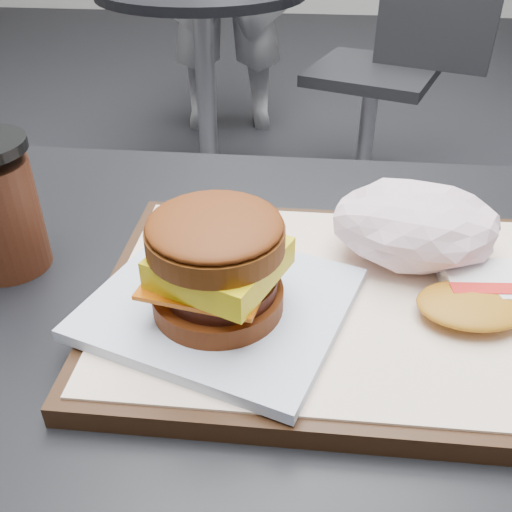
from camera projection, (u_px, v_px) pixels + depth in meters
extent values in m
cube|color=black|center=(259.00, 322.00, 0.50)|extent=(0.80, 0.60, 0.04)
cube|color=black|center=(331.00, 303.00, 0.48)|extent=(0.38, 0.28, 0.02)
cube|color=white|center=(332.00, 294.00, 0.47)|extent=(0.36, 0.26, 0.00)
cube|color=white|center=(221.00, 303.00, 0.45)|extent=(0.23, 0.22, 0.01)
cylinder|color=#60290D|center=(218.00, 297.00, 0.43)|extent=(0.13, 0.13, 0.02)
cylinder|color=#371008|center=(220.00, 283.00, 0.43)|extent=(0.11, 0.11, 0.01)
cube|color=#CC5506|center=(212.00, 273.00, 0.42)|extent=(0.10, 0.10, 0.00)
cube|color=yellow|center=(220.00, 263.00, 0.41)|extent=(0.11, 0.11, 0.02)
cylinder|color=#68330E|center=(215.00, 238.00, 0.40)|extent=(0.13, 0.13, 0.02)
ellipsoid|color=#6E300F|center=(215.00, 224.00, 0.40)|extent=(0.12, 0.12, 0.02)
cube|color=silver|center=(502.00, 286.00, 0.46)|extent=(0.09, 0.06, 0.02)
cube|color=red|center=(509.00, 289.00, 0.44)|extent=(0.09, 0.02, 0.00)
ellipsoid|color=orange|center=(472.00, 305.00, 0.44)|extent=(0.09, 0.07, 0.01)
cylinder|color=black|center=(211.00, 186.00, 2.30)|extent=(0.44, 0.44, 0.02)
cylinder|color=#A5A5AA|center=(207.00, 98.00, 2.10)|extent=(0.07, 0.07, 0.70)
cylinder|color=#A2A2A7|center=(366.00, 135.00, 2.19)|extent=(0.06, 0.06, 0.44)
cube|color=black|center=(373.00, 73.00, 2.06)|extent=(0.54, 0.54, 0.04)
cube|color=black|center=(438.00, 9.00, 1.91)|extent=(0.39, 0.17, 0.40)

